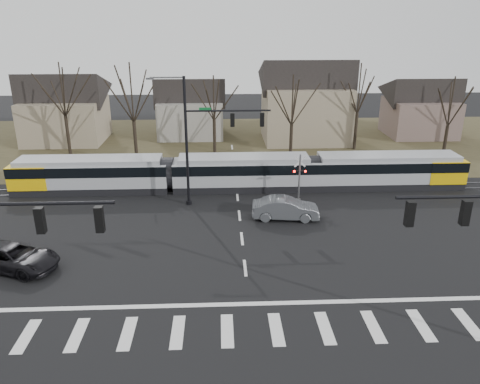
{
  "coord_description": "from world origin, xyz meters",
  "views": [
    {
      "loc": [
        -1.41,
        -22.89,
        14.3
      ],
      "look_at": [
        0.0,
        9.0,
        2.3
      ],
      "focal_mm": 35.0,
      "sensor_mm": 36.0,
      "label": 1
    }
  ],
  "objects_px": {
    "tram": "(242,171)",
    "rail_crossing_signal": "(299,179)",
    "sedan": "(285,208)",
    "suv": "(14,257)"
  },
  "relations": [
    {
      "from": "suv",
      "to": "sedan",
      "type": "bearing_deg",
      "value": -49.86
    },
    {
      "from": "rail_crossing_signal",
      "to": "tram",
      "type": "bearing_deg",
      "value": 144.77
    },
    {
      "from": "sedan",
      "to": "suv",
      "type": "bearing_deg",
      "value": 116.37
    },
    {
      "from": "tram",
      "to": "suv",
      "type": "bearing_deg",
      "value": -136.89
    },
    {
      "from": "tram",
      "to": "rail_crossing_signal",
      "type": "distance_m",
      "value": 5.57
    },
    {
      "from": "tram",
      "to": "rail_crossing_signal",
      "type": "height_order",
      "value": "rail_crossing_signal"
    },
    {
      "from": "tram",
      "to": "rail_crossing_signal",
      "type": "bearing_deg",
      "value": -35.23
    },
    {
      "from": "tram",
      "to": "sedan",
      "type": "distance_m",
      "value": 7.39
    },
    {
      "from": "sedan",
      "to": "rail_crossing_signal",
      "type": "height_order",
      "value": "rail_crossing_signal"
    },
    {
      "from": "tram",
      "to": "suv",
      "type": "xyz_separation_m",
      "value": [
        -14.34,
        -13.43,
        -0.86
      ]
    }
  ]
}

